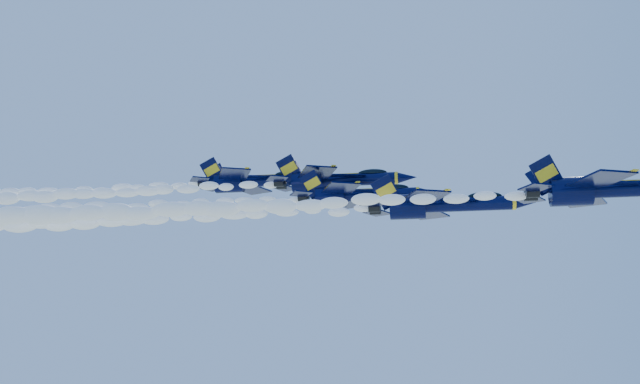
% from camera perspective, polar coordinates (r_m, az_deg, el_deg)
% --- Properties ---
extents(jet_lead, '(18.01, 14.78, 6.69)m').
position_cam_1_polar(jet_lead, '(72.63, 22.19, 0.23)').
color(jet_lead, black).
extents(smoke_trail_jet_lead, '(58.81, 2.30, 2.07)m').
position_cam_1_polar(smoke_trail_jet_lead, '(73.56, -7.17, -1.25)').
color(smoke_trail_jet_lead, white).
extents(jet_second, '(17.93, 14.71, 6.66)m').
position_cam_1_polar(jet_second, '(77.75, 9.66, -0.99)').
color(jet_second, black).
extents(smoke_trail_jet_second, '(58.81, 2.28, 2.06)m').
position_cam_1_polar(smoke_trail_jet_second, '(85.71, -15.95, -2.17)').
color(smoke_trail_jet_second, white).
extents(jet_third, '(17.09, 14.02, 6.35)m').
position_cam_1_polar(jet_third, '(87.47, 3.09, -0.23)').
color(jet_third, black).
extents(smoke_trail_jet_third, '(58.81, 2.18, 1.96)m').
position_cam_1_polar(smoke_trail_jet_third, '(98.22, -18.72, -1.30)').
color(smoke_trail_jet_third, white).
extents(jet_fourth, '(18.92, 15.52, 7.03)m').
position_cam_1_polar(jet_fourth, '(94.60, 1.28, 0.97)').
color(jet_fourth, black).
extents(smoke_trail_jet_fourth, '(58.81, 2.41, 2.17)m').
position_cam_1_polar(smoke_trail_jet_fourth, '(106.24, -19.17, -0.17)').
color(smoke_trail_jet_fourth, white).
extents(jet_fifth, '(19.11, 15.68, 7.10)m').
position_cam_1_polar(jet_fifth, '(104.02, -5.23, 0.90)').
color(jet_fifth, black).
extents(smoke_trail_jet_fifth, '(58.81, 2.44, 2.19)m').
position_cam_1_polar(smoke_trail_jet_fifth, '(118.86, -23.06, -0.14)').
color(smoke_trail_jet_fifth, white).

